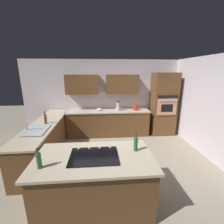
{
  "coord_description": "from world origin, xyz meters",
  "views": [
    {
      "loc": [
        0.38,
        3.33,
        2.2
      ],
      "look_at": [
        -0.0,
        -1.29,
        0.96
      ],
      "focal_mm": 24.29,
      "sensor_mm": 36.0,
      "label": 1
    }
  ],
  "objects_px": {
    "mixing_bowl": "(99,109)",
    "kettle": "(135,107)",
    "blender": "(118,107)",
    "dish_soap_bottle": "(45,119)",
    "oil_bottle": "(39,160)",
    "sink_unit": "(36,130)",
    "cooktop": "(94,156)",
    "wall_oven": "(163,104)",
    "second_bottle": "(136,144)"
  },
  "relations": [
    {
      "from": "second_bottle",
      "to": "dish_soap_bottle",
      "type": "bearing_deg",
      "value": -37.96
    },
    {
      "from": "cooktop",
      "to": "second_bottle",
      "type": "xyz_separation_m",
      "value": [
        -0.69,
        -0.12,
        0.12
      ]
    },
    {
      "from": "second_bottle",
      "to": "mixing_bowl",
      "type": "bearing_deg",
      "value": -77.51
    },
    {
      "from": "wall_oven",
      "to": "oil_bottle",
      "type": "distance_m",
      "value": 4.39
    },
    {
      "from": "blender",
      "to": "sink_unit",
      "type": "bearing_deg",
      "value": 38.99
    },
    {
      "from": "sink_unit",
      "to": "oil_bottle",
      "type": "height_order",
      "value": "oil_bottle"
    },
    {
      "from": "dish_soap_bottle",
      "to": "second_bottle",
      "type": "bearing_deg",
      "value": 142.04
    },
    {
      "from": "wall_oven",
      "to": "oil_bottle",
      "type": "height_order",
      "value": "wall_oven"
    },
    {
      "from": "blender",
      "to": "wall_oven",
      "type": "bearing_deg",
      "value": -179.07
    },
    {
      "from": "mixing_bowl",
      "to": "oil_bottle",
      "type": "xyz_separation_m",
      "value": [
        0.83,
        3.1,
        0.07
      ]
    },
    {
      "from": "kettle",
      "to": "second_bottle",
      "type": "xyz_separation_m",
      "value": [
        0.64,
        2.75,
        0.04
      ]
    },
    {
      "from": "mixing_bowl",
      "to": "second_bottle",
      "type": "relative_size",
      "value": 0.56
    },
    {
      "from": "kettle",
      "to": "oil_bottle",
      "type": "relative_size",
      "value": 0.61
    },
    {
      "from": "sink_unit",
      "to": "blender",
      "type": "distance_m",
      "value": 2.68
    },
    {
      "from": "wall_oven",
      "to": "mixing_bowl",
      "type": "xyz_separation_m",
      "value": [
        2.25,
        0.03,
        -0.13
      ]
    },
    {
      "from": "cooktop",
      "to": "second_bottle",
      "type": "relative_size",
      "value": 2.42
    },
    {
      "from": "sink_unit",
      "to": "dish_soap_bottle",
      "type": "relative_size",
      "value": 2.19
    },
    {
      "from": "kettle",
      "to": "second_bottle",
      "type": "distance_m",
      "value": 2.82
    },
    {
      "from": "kettle",
      "to": "dish_soap_bottle",
      "type": "xyz_separation_m",
      "value": [
        2.62,
        1.2,
        0.04
      ]
    },
    {
      "from": "cooktop",
      "to": "second_bottle",
      "type": "distance_m",
      "value": 0.71
    },
    {
      "from": "mixing_bowl",
      "to": "kettle",
      "type": "relative_size",
      "value": 0.95
    },
    {
      "from": "blender",
      "to": "dish_soap_bottle",
      "type": "height_order",
      "value": "dish_soap_bottle"
    },
    {
      "from": "second_bottle",
      "to": "wall_oven",
      "type": "bearing_deg",
      "value": -120.64
    },
    {
      "from": "mixing_bowl",
      "to": "second_bottle",
      "type": "xyz_separation_m",
      "value": [
        -0.61,
        2.75,
        0.08
      ]
    },
    {
      "from": "wall_oven",
      "to": "cooktop",
      "type": "height_order",
      "value": "wall_oven"
    },
    {
      "from": "mixing_bowl",
      "to": "second_bottle",
      "type": "distance_m",
      "value": 2.81
    },
    {
      "from": "wall_oven",
      "to": "second_bottle",
      "type": "bearing_deg",
      "value": 59.36
    },
    {
      "from": "cooktop",
      "to": "mixing_bowl",
      "type": "height_order",
      "value": "mixing_bowl"
    },
    {
      "from": "blender",
      "to": "dish_soap_bottle",
      "type": "xyz_separation_m",
      "value": [
        2.02,
        1.2,
        -0.01
      ]
    },
    {
      "from": "sink_unit",
      "to": "mixing_bowl",
      "type": "relative_size",
      "value": 4.01
    },
    {
      "from": "mixing_bowl",
      "to": "oil_bottle",
      "type": "relative_size",
      "value": 0.58
    },
    {
      "from": "mixing_bowl",
      "to": "blender",
      "type": "bearing_deg",
      "value": -180.0
    },
    {
      "from": "mixing_bowl",
      "to": "second_bottle",
      "type": "bearing_deg",
      "value": 102.49
    },
    {
      "from": "sink_unit",
      "to": "kettle",
      "type": "relative_size",
      "value": 3.82
    },
    {
      "from": "wall_oven",
      "to": "mixing_bowl",
      "type": "relative_size",
      "value": 12.4
    },
    {
      "from": "kettle",
      "to": "blender",
      "type": "bearing_deg",
      "value": -0.0
    },
    {
      "from": "dish_soap_bottle",
      "to": "oil_bottle",
      "type": "relative_size",
      "value": 1.06
    },
    {
      "from": "sink_unit",
      "to": "dish_soap_bottle",
      "type": "height_order",
      "value": "dish_soap_bottle"
    },
    {
      "from": "mixing_bowl",
      "to": "wall_oven",
      "type": "bearing_deg",
      "value": -179.34
    },
    {
      "from": "cooktop",
      "to": "kettle",
      "type": "relative_size",
      "value": 4.15
    },
    {
      "from": "cooktop",
      "to": "mixing_bowl",
      "type": "xyz_separation_m",
      "value": [
        -0.09,
        -2.87,
        0.04
      ]
    },
    {
      "from": "sink_unit",
      "to": "blender",
      "type": "height_order",
      "value": "blender"
    },
    {
      "from": "wall_oven",
      "to": "second_bottle",
      "type": "xyz_separation_m",
      "value": [
        1.64,
        2.77,
        -0.05
      ]
    },
    {
      "from": "sink_unit",
      "to": "second_bottle",
      "type": "distance_m",
      "value": 2.3
    },
    {
      "from": "wall_oven",
      "to": "dish_soap_bottle",
      "type": "relative_size",
      "value": 6.77
    },
    {
      "from": "kettle",
      "to": "dish_soap_bottle",
      "type": "distance_m",
      "value": 2.88
    },
    {
      "from": "oil_bottle",
      "to": "sink_unit",
      "type": "bearing_deg",
      "value": -67.19
    },
    {
      "from": "mixing_bowl",
      "to": "kettle",
      "type": "bearing_deg",
      "value": 180.0
    },
    {
      "from": "wall_oven",
      "to": "cooktop",
      "type": "xyz_separation_m",
      "value": [
        2.34,
        2.89,
        -0.17
      ]
    },
    {
      "from": "mixing_bowl",
      "to": "oil_bottle",
      "type": "bearing_deg",
      "value": 75.02
    }
  ]
}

